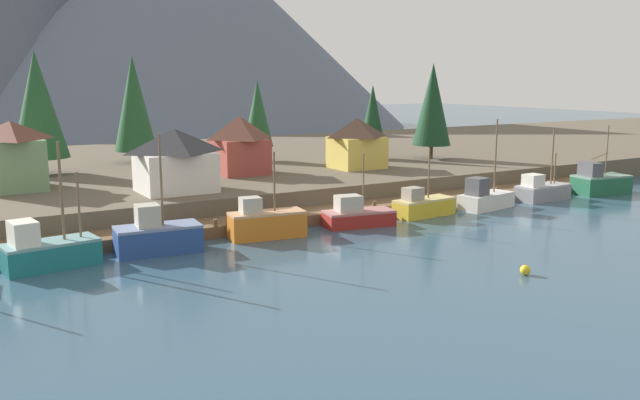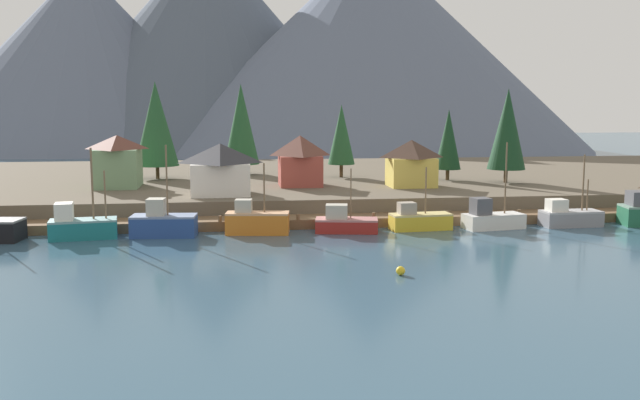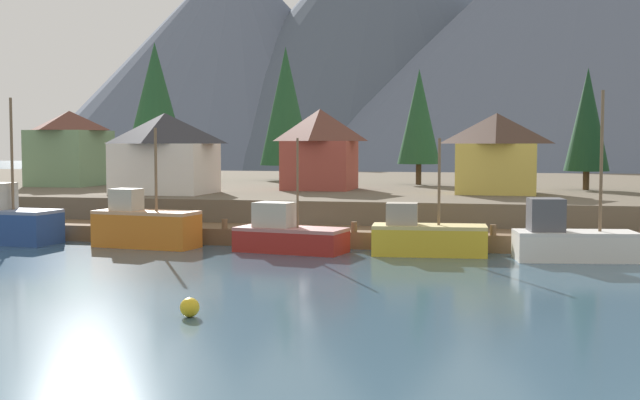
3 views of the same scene
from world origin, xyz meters
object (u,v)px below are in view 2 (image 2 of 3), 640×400
object	(u,v)px
conifer_mid_left	(341,135)
channel_buoy	(401,271)
fishing_boat_blue	(163,223)
fishing_boat_grey	(569,216)
fishing_boat_orange	(256,221)
fishing_boat_white	(491,218)
fishing_boat_red	(345,223)
fishing_boat_yellow	(419,220)
house_white	(221,169)
conifer_mid_right	(448,139)
house_yellow	(411,163)
house_red	(300,160)
conifer_back_left	(507,129)
conifer_near_right	(156,124)
conifer_near_left	(241,124)
house_green	(118,161)
fishing_boat_teal	(81,226)

from	to	relation	value
conifer_mid_left	channel_buoy	xyz separation A→B (m)	(-3.00, -47.25, -8.21)
fishing_boat_blue	fishing_boat_grey	world-z (taller)	fishing_boat_blue
fishing_boat_orange	fishing_boat_white	size ratio (longest dim) A/B	0.79
fishing_boat_red	fishing_boat_yellow	world-z (taller)	fishing_boat_red
house_white	conifer_mid_right	distance (m)	32.93
fishing_boat_white	conifer_mid_right	xyz separation A→B (m)	(2.69, 23.44, 6.97)
conifer_mid_left	channel_buoy	world-z (taller)	conifer_mid_left
fishing_boat_white	channel_buoy	size ratio (longest dim) A/B	12.81
house_yellow	house_red	bearing A→B (deg)	169.40
house_red	channel_buoy	xyz separation A→B (m)	(3.86, -37.65, -5.44)
fishing_boat_blue	conifer_back_left	world-z (taller)	conifer_back_left
house_white	conifer_near_right	size ratio (longest dim) A/B	0.52
conifer_mid_left	conifer_mid_right	xyz separation A→B (m)	(13.88, -5.59, -0.50)
fishing_boat_blue	conifer_back_left	xyz separation A→B (m)	(42.97, 19.39, 8.32)
fishing_boat_blue	house_yellow	distance (m)	34.04
house_white	channel_buoy	xyz separation A→B (m)	(13.81, -30.00, -5.18)
fishing_boat_yellow	fishing_boat_blue	bearing A→B (deg)	175.56
house_white	fishing_boat_orange	bearing A→B (deg)	-72.62
house_white	house_red	bearing A→B (deg)	37.54
fishing_boat_white	conifer_mid_right	size ratio (longest dim) A/B	0.93
fishing_boat_yellow	conifer_mid_right	distance (m)	26.21
conifer_mid_left	conifer_back_left	bearing A→B (deg)	-24.76
fishing_boat_grey	conifer_near_left	world-z (taller)	conifer_near_left
fishing_boat_white	fishing_boat_orange	bearing A→B (deg)	169.93
house_green	house_red	size ratio (longest dim) A/B	1.07
house_yellow	conifer_mid_right	bearing A→B (deg)	43.82
house_green	house_yellow	distance (m)	36.91
conifer_near_right	conifer_mid_right	size ratio (longest dim) A/B	1.40
fishing_boat_yellow	conifer_near_left	distance (m)	39.98
house_white	channel_buoy	bearing A→B (deg)	-65.28
house_red	channel_buoy	distance (m)	38.24
house_red	conifer_mid_left	bearing A→B (deg)	54.44
fishing_boat_teal	conifer_back_left	distance (m)	55.04
conifer_near_left	conifer_mid_right	world-z (taller)	conifer_near_left
fishing_boat_blue	fishing_boat_yellow	world-z (taller)	fishing_boat_blue
channel_buoy	fishing_boat_blue	bearing A→B (deg)	136.53
conifer_near_right	conifer_mid_right	xyz separation A→B (m)	(39.66, -6.85, -2.09)
fishing_boat_red	house_white	bearing A→B (deg)	146.76
house_red	conifer_back_left	distance (m)	27.74
fishing_boat_teal	fishing_boat_red	bearing A→B (deg)	-7.75
house_white	conifer_back_left	world-z (taller)	conifer_back_left
fishing_boat_blue	fishing_boat_teal	bearing A→B (deg)	-173.80
house_white	conifer_near_right	xyz separation A→B (m)	(-8.96, 18.51, 4.62)
house_green	channel_buoy	bearing A→B (deg)	-55.68
conifer_back_left	fishing_boat_yellow	bearing A→B (deg)	-131.73
fishing_boat_grey	fishing_boat_yellow	bearing A→B (deg)	177.43
fishing_boat_white	fishing_boat_teal	bearing A→B (deg)	170.58
house_green	house_yellow	bearing A→B (deg)	-6.30
fishing_boat_teal	fishing_boat_orange	distance (m)	16.95
fishing_boat_teal	conifer_near_right	xyz separation A→B (m)	(4.38, 30.31, 8.90)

